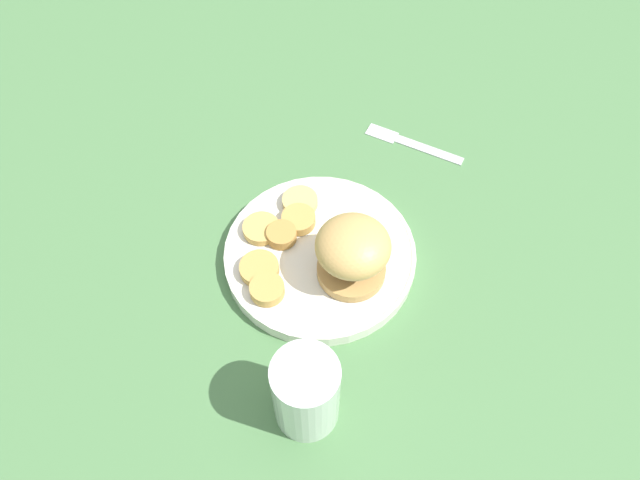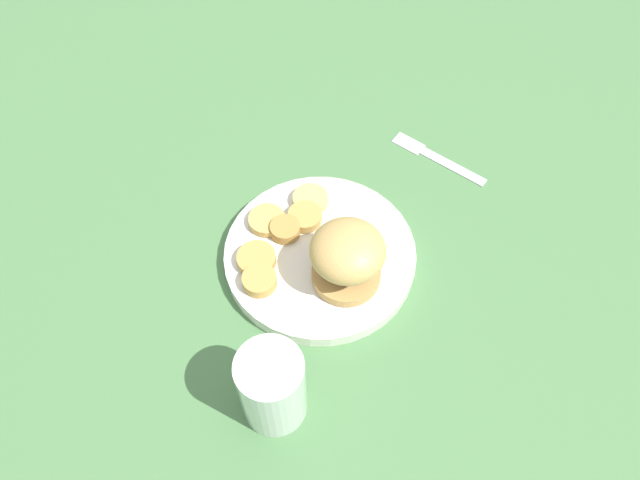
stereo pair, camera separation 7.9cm
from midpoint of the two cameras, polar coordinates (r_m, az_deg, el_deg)
The scene contains 11 objects.
ground_plane at distance 0.83m, azimuth -2.72°, elevation -2.02°, with size 4.00×4.00×0.00m, color #4C7A47.
dinner_plate at distance 0.82m, azimuth -2.75°, elevation -1.56°, with size 0.25×0.25×0.02m.
sandwich at distance 0.76m, azimuth 0.02°, elevation -1.22°, with size 0.10×0.09×0.09m.
potato_round_0 at distance 0.82m, azimuth -6.29°, elevation 0.28°, with size 0.04×0.04×0.02m, color #BC8942.
potato_round_1 at distance 0.85m, azimuth -4.49°, elevation 3.34°, with size 0.05×0.05×0.01m, color #DBB766.
potato_round_2 at distance 0.83m, azimuth -8.11°, elevation 0.85°, with size 0.05×0.05×0.01m, color tan.
potato_round_3 at distance 0.80m, azimuth -8.41°, elevation -2.82°, with size 0.05×0.05×0.01m, color tan.
potato_round_4 at distance 0.78m, azimuth -7.77°, elevation -4.71°, with size 0.04×0.04×0.02m, color tan.
potato_round_5 at distance 0.84m, azimuth -4.69°, elevation 1.68°, with size 0.05×0.05×0.01m, color tan.
fork at distance 0.96m, azimuth 6.17°, elevation 8.54°, with size 0.16×0.06×0.00m.
drinking_glass at distance 0.69m, azimuth -4.67°, elevation -14.05°, with size 0.07×0.07×0.12m.
Camera 1 is at (0.28, -0.34, 0.71)m, focal length 35.00 mm.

